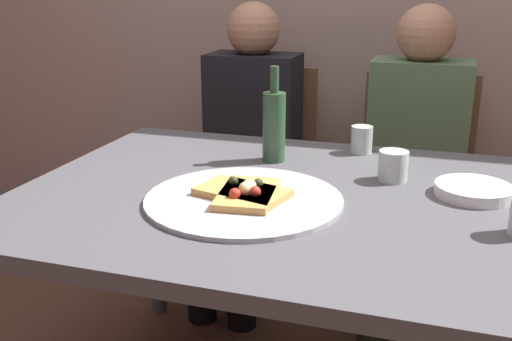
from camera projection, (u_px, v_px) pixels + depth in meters
dining_table at (278, 219)px, 1.53m from camera, size 1.33×1.03×0.73m
pizza_tray at (244, 200)px, 1.44m from camera, size 0.49×0.49×0.01m
pizza_slice_last at (243, 191)px, 1.44m from camera, size 0.25×0.18×0.05m
pizza_slice_extra at (247, 193)px, 1.43m from camera, size 0.15×0.23×0.05m
wine_bottle at (274, 125)px, 1.74m from camera, size 0.07×0.07×0.28m
tumbler_far at (393, 166)px, 1.58m from camera, size 0.08×0.08×0.08m
wine_glass at (362, 140)px, 1.84m from camera, size 0.07×0.07×0.09m
plate_stack at (474, 190)px, 1.48m from camera, size 0.19×0.19×0.03m
chair_left at (258, 160)px, 2.51m from camera, size 0.44×0.44×0.90m
chair_right at (414, 174)px, 2.32m from camera, size 0.44×0.44×0.90m
guest_in_sweater at (247, 140)px, 2.33m from camera, size 0.36×0.56×1.17m
guest_in_beanie at (415, 154)px, 2.14m from camera, size 0.36×0.56×1.17m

